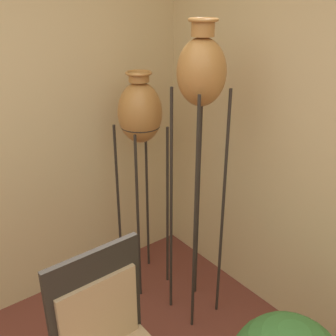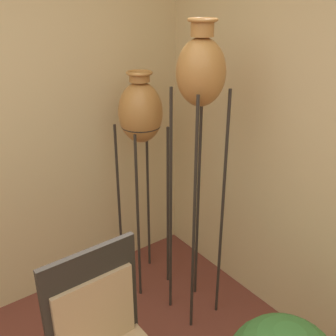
# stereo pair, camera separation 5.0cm
# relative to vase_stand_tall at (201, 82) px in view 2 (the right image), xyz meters

# --- Properties ---
(vase_stand_tall) EXTENTS (0.29, 0.29, 2.04)m
(vase_stand_tall) POSITION_rel_vase_stand_tall_xyz_m (0.00, 0.00, 0.00)
(vase_stand_tall) COLOR #28231E
(vase_stand_tall) RESTS_ON ground_plane
(vase_stand_medium) EXTENTS (0.30, 0.30, 1.69)m
(vase_stand_medium) POSITION_rel_vase_stand_tall_xyz_m (-0.10, 0.50, -0.31)
(vase_stand_medium) COLOR #28231E
(vase_stand_medium) RESTS_ON ground_plane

